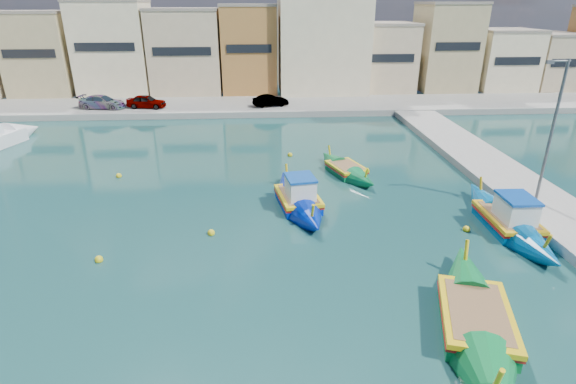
# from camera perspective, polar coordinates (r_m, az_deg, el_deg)

# --- Properties ---
(ground) EXTENTS (160.00, 160.00, 0.00)m
(ground) POSITION_cam_1_polar(r_m,az_deg,el_deg) (18.86, -11.32, -11.39)
(ground) COLOR #133938
(ground) RESTS_ON ground
(north_quay) EXTENTS (80.00, 8.00, 0.60)m
(north_quay) POSITION_cam_1_polar(r_m,az_deg,el_deg) (48.58, -6.70, 10.73)
(north_quay) COLOR gray
(north_quay) RESTS_ON ground
(north_townhouses) EXTENTS (83.20, 7.87, 10.19)m
(north_townhouses) POSITION_cam_1_polar(r_m,az_deg,el_deg) (55.20, 0.71, 17.28)
(north_townhouses) COLOR tan
(north_townhouses) RESTS_ON ground
(church_block) EXTENTS (10.00, 10.00, 19.10)m
(church_block) POSITION_cam_1_polar(r_m,az_deg,el_deg) (55.94, 4.31, 20.80)
(church_block) COLOR beige
(church_block) RESTS_ON ground
(quay_street_lamp) EXTENTS (1.18, 0.16, 8.00)m
(quay_street_lamp) POSITION_cam_1_polar(r_m,az_deg,el_deg) (26.72, 30.36, 6.49)
(quay_street_lamp) COLOR #595B60
(quay_street_lamp) RESTS_ON ground
(parked_cars) EXTENTS (21.13, 2.48, 1.32)m
(parked_cars) POSITION_cam_1_polar(r_m,az_deg,el_deg) (48.07, -16.69, 10.95)
(parked_cars) COLOR #4C1919
(parked_cars) RESTS_ON north_quay
(luzzu_turquoise_cabin) EXTENTS (2.27, 9.32, 2.98)m
(luzzu_turquoise_cabin) POSITION_cam_1_polar(r_m,az_deg,el_deg) (25.07, 26.09, -3.40)
(luzzu_turquoise_cabin) COLOR #005B9C
(luzzu_turquoise_cabin) RESTS_ON ground
(luzzu_blue_cabin) EXTENTS (3.30, 8.45, 2.92)m
(luzzu_blue_cabin) POSITION_cam_1_polar(r_m,az_deg,el_deg) (24.94, 1.32, -1.03)
(luzzu_blue_cabin) COLOR #0020A7
(luzzu_blue_cabin) RESTS_ON ground
(luzzu_green) EXTENTS (3.89, 7.07, 2.17)m
(luzzu_green) POSITION_cam_1_polar(r_m,az_deg,el_deg) (29.91, 7.39, 2.71)
(luzzu_green) COLOR #0A6E39
(luzzu_green) RESTS_ON ground
(luzzu_blue_south) EXTENTS (4.93, 9.94, 2.80)m
(luzzu_blue_south) POSITION_cam_1_polar(r_m,az_deg,el_deg) (17.44, 22.67, -14.96)
(luzzu_blue_south) COLOR #0B7534
(luzzu_blue_south) RESTS_ON ground
(yacht_north) EXTENTS (4.71, 8.88, 11.41)m
(yacht_north) POSITION_cam_1_polar(r_m,az_deg,el_deg) (43.04, -32.30, 5.92)
(yacht_north) COLOR white
(yacht_north) RESTS_ON ground
(mooring_buoys) EXTENTS (19.77, 23.20, 0.36)m
(mooring_buoys) POSITION_cam_1_polar(r_m,az_deg,el_deg) (23.25, -6.66, -3.82)
(mooring_buoys) COLOR yellow
(mooring_buoys) RESTS_ON ground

